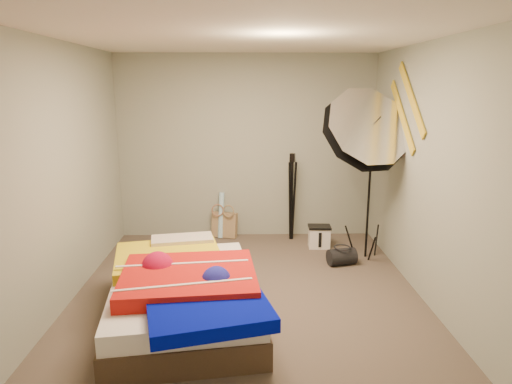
{
  "coord_description": "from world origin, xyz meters",
  "views": [
    {
      "loc": [
        -0.01,
        -4.23,
        2.08
      ],
      "look_at": [
        0.1,
        0.6,
        0.95
      ],
      "focal_mm": 32.0,
      "sensor_mm": 36.0,
      "label": 1
    }
  ],
  "objects_px": {
    "tote_bag": "(225,225)",
    "wrapping_roll": "(221,215)",
    "camera_case": "(319,237)",
    "camera_tripod": "(292,191)",
    "duffel_bag": "(342,257)",
    "bed": "(185,293)",
    "photo_umbrella": "(364,132)"
  },
  "relations": [
    {
      "from": "tote_bag",
      "to": "wrapping_roll",
      "type": "height_order",
      "value": "wrapping_roll"
    },
    {
      "from": "tote_bag",
      "to": "camera_case",
      "type": "xyz_separation_m",
      "value": [
        1.26,
        -0.46,
        -0.04
      ]
    },
    {
      "from": "camera_tripod",
      "to": "tote_bag",
      "type": "bearing_deg",
      "value": 173.13
    },
    {
      "from": "wrapping_roll",
      "to": "duffel_bag",
      "type": "distance_m",
      "value": 1.84
    },
    {
      "from": "duffel_bag",
      "to": "camera_case",
      "type": "bearing_deg",
      "value": 93.11
    },
    {
      "from": "tote_bag",
      "to": "duffel_bag",
      "type": "height_order",
      "value": "tote_bag"
    },
    {
      "from": "wrapping_roll",
      "to": "camera_tripod",
      "type": "distance_m",
      "value": 1.05
    },
    {
      "from": "tote_bag",
      "to": "wrapping_roll",
      "type": "xyz_separation_m",
      "value": [
        -0.05,
        0.0,
        0.14
      ]
    },
    {
      "from": "wrapping_roll",
      "to": "camera_case",
      "type": "xyz_separation_m",
      "value": [
        1.31,
        -0.46,
        -0.18
      ]
    },
    {
      "from": "duffel_bag",
      "to": "bed",
      "type": "relative_size",
      "value": 0.16
    },
    {
      "from": "bed",
      "to": "camera_tripod",
      "type": "bearing_deg",
      "value": 62.05
    },
    {
      "from": "wrapping_roll",
      "to": "camera_tripod",
      "type": "bearing_deg",
      "value": -6.55
    },
    {
      "from": "photo_umbrella",
      "to": "wrapping_roll",
      "type": "bearing_deg",
      "value": 150.15
    },
    {
      "from": "photo_umbrella",
      "to": "tote_bag",
      "type": "bearing_deg",
      "value": 149.46
    },
    {
      "from": "wrapping_roll",
      "to": "duffel_bag",
      "type": "bearing_deg",
      "value": -35.58
    },
    {
      "from": "wrapping_roll",
      "to": "photo_umbrella",
      "type": "relative_size",
      "value": 0.29
    },
    {
      "from": "wrapping_roll",
      "to": "camera_case",
      "type": "bearing_deg",
      "value": -19.47
    },
    {
      "from": "wrapping_roll",
      "to": "duffel_bag",
      "type": "height_order",
      "value": "wrapping_roll"
    },
    {
      "from": "bed",
      "to": "wrapping_roll",
      "type": "bearing_deg",
      "value": 84.88
    },
    {
      "from": "tote_bag",
      "to": "photo_umbrella",
      "type": "height_order",
      "value": "photo_umbrella"
    },
    {
      "from": "camera_case",
      "to": "duffel_bag",
      "type": "height_order",
      "value": "camera_case"
    },
    {
      "from": "bed",
      "to": "photo_umbrella",
      "type": "xyz_separation_m",
      "value": [
        1.9,
        1.37,
        1.29
      ]
    },
    {
      "from": "tote_bag",
      "to": "bed",
      "type": "bearing_deg",
      "value": -79.44
    },
    {
      "from": "wrapping_roll",
      "to": "camera_tripod",
      "type": "relative_size",
      "value": 0.53
    },
    {
      "from": "tote_bag",
      "to": "camera_case",
      "type": "relative_size",
      "value": 1.29
    },
    {
      "from": "camera_case",
      "to": "duffel_bag",
      "type": "distance_m",
      "value": 0.62
    },
    {
      "from": "camera_case",
      "to": "bed",
      "type": "height_order",
      "value": "bed"
    },
    {
      "from": "duffel_bag",
      "to": "photo_umbrella",
      "type": "relative_size",
      "value": 0.15
    },
    {
      "from": "camera_case",
      "to": "bed",
      "type": "relative_size",
      "value": 0.13
    },
    {
      "from": "camera_case",
      "to": "photo_umbrella",
      "type": "distance_m",
      "value": 1.56
    },
    {
      "from": "wrapping_roll",
      "to": "bed",
      "type": "height_order",
      "value": "wrapping_roll"
    },
    {
      "from": "tote_bag",
      "to": "bed",
      "type": "distance_m",
      "value": 2.35
    }
  ]
}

